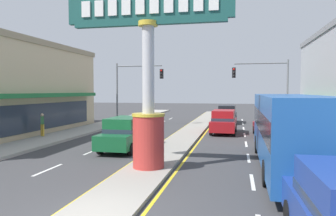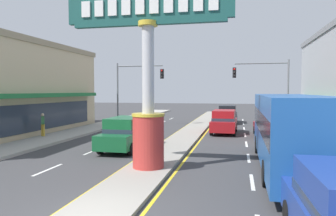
{
  "view_description": "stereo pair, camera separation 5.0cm",
  "coord_description": "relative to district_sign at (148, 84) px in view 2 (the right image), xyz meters",
  "views": [
    {
      "loc": [
        3.73,
        -7.57,
        3.45
      ],
      "look_at": [
        0.36,
        7.95,
        2.6
      ],
      "focal_mm": 34.15,
      "sensor_mm": 36.0,
      "label": 1
    },
    {
      "loc": [
        3.78,
        -7.56,
        3.45
      ],
      "look_at": [
        0.36,
        7.95,
        2.6
      ],
      "focal_mm": 34.15,
      "sensor_mm": 36.0,
      "label": 2
    }
  ],
  "objects": [
    {
      "name": "sidewalk_left",
      "position": [
        -9.07,
        10.37,
        -3.67
      ],
      "size": [
        2.87,
        60.0,
        0.18
      ],
      "primitive_type": "cube",
      "color": "#ADA89E",
      "rests_on": "ground"
    },
    {
      "name": "sidewalk_right",
      "position": [
        9.07,
        10.37,
        -3.67
      ],
      "size": [
        2.87,
        60.0,
        0.18
      ],
      "primitive_type": "cube",
      "color": "#ADA89E",
      "rests_on": "ground"
    },
    {
      "name": "suv_mid_left_lane",
      "position": [
        -2.68,
        4.39,
        -2.78
      ],
      "size": [
        1.97,
        4.6,
        1.9
      ],
      "color": "#14562D",
      "rests_on": "ground"
    },
    {
      "name": "district_sign",
      "position": [
        0.0,
        0.0,
        0.0
      ],
      "size": [
        7.24,
        1.42,
        7.65
      ],
      "color": "#B7332D",
      "rests_on": "median_strip"
    },
    {
      "name": "sedan_far_left_oncoming",
      "position": [
        5.98,
        11.99,
        -2.97
      ],
      "size": [
        1.97,
        4.37,
        1.53
      ],
      "color": "maroon",
      "rests_on": "ground"
    },
    {
      "name": "traffic_light_right_side",
      "position": [
        6.27,
        16.37,
        0.48
      ],
      "size": [
        4.86,
        0.46,
        6.2
      ],
      "color": "slate",
      "rests_on": "ground"
    },
    {
      "name": "bus_near_left_lane",
      "position": [
        5.98,
        1.6,
        -1.89
      ],
      "size": [
        2.66,
        11.23,
        3.26
      ],
      "color": "#1E5199",
      "rests_on": "ground"
    },
    {
      "name": "traffic_light_left_side",
      "position": [
        -6.27,
        16.9,
        0.48
      ],
      "size": [
        4.86,
        0.46,
        6.2
      ],
      "color": "slate",
      "rests_on": "ground"
    },
    {
      "name": "suv_far_right_lane",
      "position": [
        2.68,
        12.91,
        -2.78
      ],
      "size": [
        2.07,
        4.65,
        1.9
      ],
      "color": "maroon",
      "rests_on": "ground"
    },
    {
      "name": "lane_markings",
      "position": [
        -0.0,
        11.02,
        -3.76
      ],
      "size": [
        8.8,
        52.0,
        0.01
      ],
      "color": "silver",
      "rests_on": "ground"
    },
    {
      "name": "median_strip",
      "position": [
        -0.0,
        12.37,
        -3.69
      ],
      "size": [
        2.06,
        52.0,
        0.14
      ],
      "primitive_type": "cube",
      "color": "gray",
      "rests_on": "ground"
    },
    {
      "name": "pedestrian_far_side",
      "position": [
        -10.02,
        7.3,
        -2.65
      ],
      "size": [
        0.41,
        0.45,
        1.65
      ],
      "color": "gold",
      "rests_on": "sidewalk_left"
    },
    {
      "name": "suv_near_right_lane",
      "position": [
        2.68,
        21.65,
        -2.78
      ],
      "size": [
        2.04,
        4.64,
        1.9
      ],
      "color": "black",
      "rests_on": "ground"
    }
  ]
}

